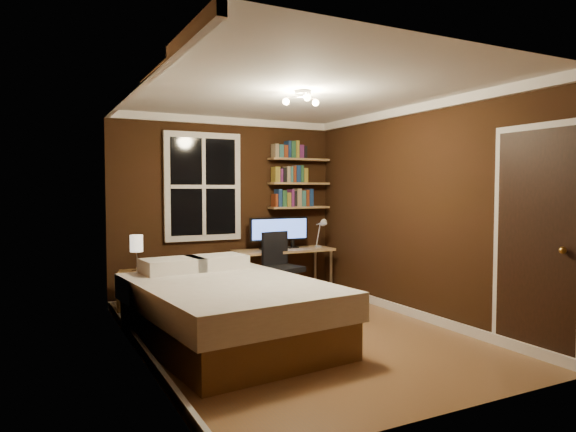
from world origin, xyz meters
name	(u,v)px	position (x,y,z in m)	size (l,w,h in m)	color
floor	(298,335)	(0.00, 0.00, 0.00)	(4.20, 4.20, 0.00)	#97683C
wall_back	(227,208)	(0.00, 2.10, 1.25)	(3.20, 0.04, 2.50)	black
wall_left	(139,219)	(-1.60, 0.00, 1.25)	(0.04, 4.20, 2.50)	black
wall_right	(419,212)	(1.60, 0.00, 1.25)	(0.04, 4.20, 2.50)	black
ceiling	(298,92)	(0.00, 0.00, 2.50)	(3.20, 4.20, 0.02)	white
window	(203,187)	(-0.35, 2.06, 1.55)	(1.06, 0.06, 1.46)	white
door	(535,244)	(1.59, -1.55, 1.02)	(0.03, 0.82, 2.05)	black
door_knob	(563,250)	(1.55, -1.85, 1.00)	(0.06, 0.06, 0.06)	#B37E31
ceiling_fixture	(303,101)	(0.00, -0.10, 2.40)	(0.44, 0.44, 0.18)	beige
bookshelf_lower	(299,207)	(1.08, 1.98, 1.25)	(0.92, 0.22, 0.03)	#A87E51
books_row_lower	(299,199)	(1.08, 1.98, 1.38)	(0.60, 0.16, 0.23)	maroon
bookshelf_middle	(299,184)	(1.08, 1.98, 1.60)	(0.92, 0.22, 0.03)	#A87E51
books_row_middle	(299,175)	(1.08, 1.98, 1.73)	(0.54, 0.16, 0.23)	navy
bookshelf_upper	(299,159)	(1.08, 1.98, 1.95)	(0.92, 0.22, 0.03)	#A87E51
books_row_upper	(299,151)	(1.08, 1.98, 2.08)	(0.48, 0.16, 0.23)	#255834
bed	(228,310)	(-0.74, 0.08, 0.33)	(1.84, 2.40, 0.76)	brown
nightstand	(137,294)	(-1.33, 1.58, 0.27)	(0.43, 0.43, 0.54)	brown
bedside_lamp	(137,253)	(-1.33, 1.58, 0.76)	(0.15, 0.15, 0.43)	white
radiator	(202,280)	(-0.40, 1.99, 0.30)	(0.40, 0.14, 0.60)	beige
desk	(284,253)	(0.74, 1.81, 0.61)	(1.41, 0.53, 0.67)	#A87E51
monitor_left	(266,234)	(0.50, 1.89, 0.90)	(0.48, 0.12, 0.45)	black
monitor_right	(293,232)	(0.92, 1.89, 0.90)	(0.48, 0.12, 0.45)	black
desk_lamp	(321,233)	(1.30, 1.72, 0.89)	(0.14, 0.32, 0.44)	silver
office_chair	(281,277)	(0.51, 1.41, 0.35)	(0.52, 0.52, 0.95)	black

